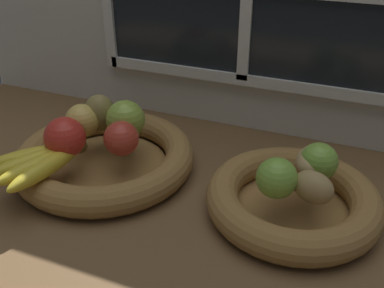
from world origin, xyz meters
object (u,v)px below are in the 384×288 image
Objects in this scene: fruit_bowl_left at (105,158)px; apple_red_right at (120,140)px; apple_red_front at (65,137)px; fruit_bowl_right at (293,200)px; potato_small at (313,187)px; pear_brown at (100,113)px; potato_back at (313,162)px; apple_golden_left at (82,121)px; banana_bunch_front at (40,161)px; chili_pepper at (299,182)px; lime_far at (319,162)px; apple_green_back at (125,120)px; lime_near at (277,178)px.

fruit_bowl_left is 8.17cm from apple_red_right.
fruit_bowl_left is 9.66cm from apple_red_front.
fruit_bowl_right is 31.79cm from apple_red_right.
potato_small is at bearing -1.68° from apple_red_right.
pear_brown is 41.56cm from potato_back.
apple_golden_left is 43.60cm from potato_back.
apple_red_front reaches higher than apple_red_right.
chili_pepper is (42.25, 11.41, -0.72)cm from banana_bunch_front.
fruit_bowl_left is 5.43× the size of lime_far.
apple_red_front reaches higher than banana_bunch_front.
apple_red_right is 0.80× the size of potato_back.
apple_golden_left reaches higher than banana_bunch_front.
apple_golden_left is 12.95cm from banana_bunch_front.
apple_red_front is at bearing -157.52° from apple_red_right.
fruit_bowl_left is 4.54× the size of apple_green_back.
apple_golden_left is at bearing -121.24° from pear_brown.
lime_near is (31.06, -8.01, -0.52)cm from apple_green_back.
potato_small is 4.46cm from chili_pepper.
pear_brown reaches higher than fruit_bowl_left.
pear_brown is (-6.08, 0.58, 0.03)cm from apple_green_back.
chili_pepper is at bearing -108.41° from potato_back.
fruit_bowl_right is 3.84× the size of apple_green_back.
fruit_bowl_right is 4.43× the size of potato_small.
potato_small is at bearing -45.00° from fruit_bowl_right.
apple_green_back reaches higher than potato_small.
apple_golden_left is 42.27cm from chili_pepper.
lime_near is 0.63× the size of chili_pepper.
potato_small is 0.81× the size of potato_back.
fruit_bowl_left is 3.34× the size of chili_pepper.
lime_far is (44.49, 2.11, -0.12)cm from apple_golden_left.
apple_green_back is (2.61, 4.29, 6.68)cm from fruit_bowl_left.
fruit_bowl_left is 36.92cm from chili_pepper.
apple_green_back is at bearing 58.71° from fruit_bowl_left.
fruit_bowl_left is 4.51× the size of pear_brown.
banana_bunch_front is (-0.08, -12.83, -1.75)cm from apple_golden_left.
lime_near is 1.03× the size of lime_far.
fruit_bowl_left is 5.24× the size of potato_small.
fruit_bowl_right is 2.82× the size of chili_pepper.
banana_bunch_front is at bearing -116.23° from fruit_bowl_left.
potato_back is at bearing -0.89° from pear_brown.
lime_far reaches higher than fruit_bowl_right.
lime_far reaches higher than banana_bunch_front.
banana_bunch_front is at bearing -169.17° from lime_near.
potato_small is at bearing 10.32° from banana_bunch_front.
potato_small is (44.75, 8.15, 1.03)cm from banana_bunch_front.
potato_small is 1.01× the size of lime_near.
apple_green_back is at bearing -175.59° from chili_pepper.
lime_near is (39.20, 7.50, 1.73)cm from banana_bunch_front.
lime_near reaches higher than lime_far.
banana_bunch_front is (-41.68, -11.22, 4.42)cm from fruit_bowl_right.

